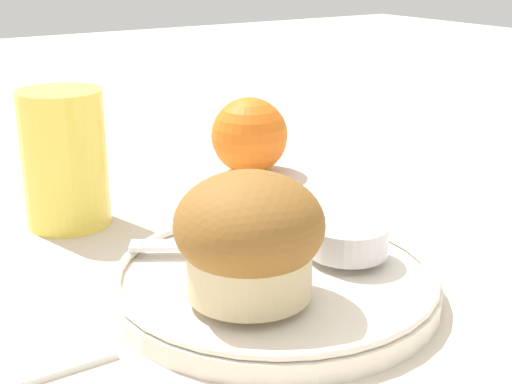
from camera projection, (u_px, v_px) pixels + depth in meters
The scene contains 8 objects.
ground_plane at pixel (252, 279), 0.50m from camera, with size 3.00×3.00×0.00m, color beige.
plate at pixel (278, 280), 0.47m from camera, with size 0.22×0.22×0.02m.
muffin at pixel (249, 237), 0.42m from camera, with size 0.09×0.09×0.08m.
cream_ramekin at pixel (348, 237), 0.49m from camera, with size 0.06×0.06×0.02m.
berry_pair at pixel (263, 231), 0.51m from camera, with size 0.03×0.02×0.02m.
butter_knife at pixel (246, 244), 0.50m from camera, with size 0.14×0.09×0.00m.
orange_fruit at pixel (249, 136), 0.72m from camera, with size 0.08×0.08×0.08m.
juice_glass at pixel (65, 159), 0.58m from camera, with size 0.07×0.07×0.11m.
Camera 1 is at (-0.24, -0.38, 0.22)m, focal length 50.00 mm.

